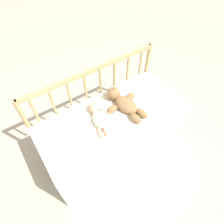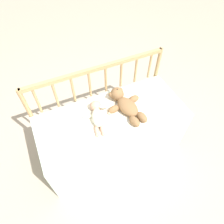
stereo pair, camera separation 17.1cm
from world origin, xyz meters
name	(u,v)px [view 2 (the right image)]	position (x,y,z in m)	size (l,w,h in m)	color
ground_plane	(112,146)	(0.00, 0.00, 0.00)	(12.00, 12.00, 0.00)	tan
crib_mattress	(112,133)	(0.00, 0.00, 0.27)	(1.33, 0.58, 0.53)	silver
crib_rail	(98,87)	(0.00, 0.31, 0.61)	(1.33, 0.04, 0.85)	tan
blanket	(115,114)	(0.03, 0.01, 0.54)	(0.78, 0.52, 0.01)	silver
teddy_bear	(125,104)	(0.15, 0.04, 0.58)	(0.33, 0.45, 0.13)	olive
baby	(97,115)	(-0.12, 0.04, 0.58)	(0.27, 0.35, 0.10)	#EAEACC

